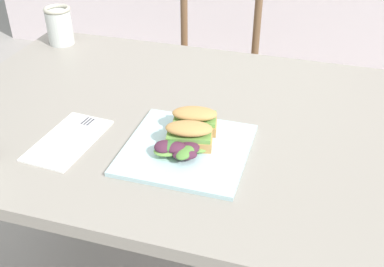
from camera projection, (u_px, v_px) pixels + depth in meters
dining_table at (202, 161)px, 1.18m from camera, size 1.32×0.82×0.74m
chair_wooden_far at (207, 69)px, 2.01m from camera, size 0.45×0.45×0.87m
plate_lunch at (187, 149)px, 1.00m from camera, size 0.26×0.26×0.01m
sandwich_half_front at (189, 134)px, 0.99m from camera, size 0.11×0.08×0.06m
sandwich_half_back at (195, 119)px, 1.04m from camera, size 0.11×0.08×0.06m
salad_mixed_greens at (178, 148)px, 0.96m from camera, size 0.12×0.09×0.03m
napkin_folded at (68, 140)px, 1.03m from camera, size 0.13×0.22×0.00m
fork_on_napkin at (73, 135)px, 1.05m from camera, size 0.04×0.19×0.00m
mason_jar_iced_tea at (60, 27)px, 1.47m from camera, size 0.08×0.08×0.12m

